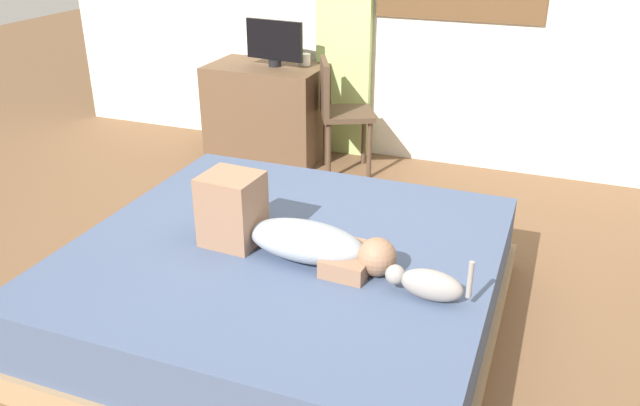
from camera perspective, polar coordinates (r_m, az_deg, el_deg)
ground_plane at (r=3.19m, az=-1.92°, el=-11.69°), size 16.00×16.00×0.00m
bed at (r=3.18m, az=-3.00°, el=-7.19°), size 1.99×1.93×0.43m
person_lying at (r=2.95m, az=-2.98°, el=-2.50°), size 0.94×0.31×0.34m
cat at (r=2.68m, az=9.38°, el=-6.99°), size 0.36×0.13×0.21m
desk at (r=5.28m, az=-4.64°, el=8.03°), size 0.90×0.56×0.74m
tv_monitor at (r=5.11m, az=-4.03°, el=13.87°), size 0.48×0.10×0.35m
cup at (r=5.16m, az=-1.30°, el=12.47°), size 0.08×0.08×0.09m
chair_by_desk at (r=4.87m, az=1.58°, el=8.35°), size 0.51×0.51×0.86m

